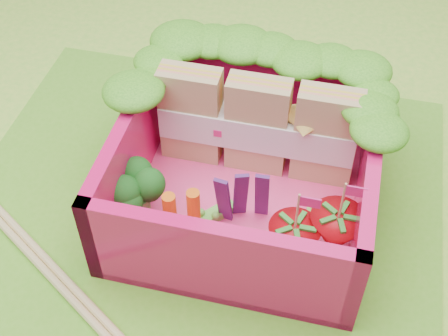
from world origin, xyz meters
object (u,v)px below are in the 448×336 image
object	(u,v)px
strawberry_right	(335,234)
chopsticks	(8,224)
broccoli	(137,192)
strawberry_left	(293,243)
sandwich_stack	(258,126)
bento_box	(247,169)

from	to	relation	value
strawberry_right	chopsticks	bearing A→B (deg)	-172.85
broccoli	chopsticks	bearing A→B (deg)	-163.47
broccoli	chopsticks	distance (m)	0.74
broccoli	strawberry_right	bearing A→B (deg)	0.63
strawberry_right	strawberry_left	bearing A→B (deg)	-153.63
strawberry_right	chopsticks	world-z (taller)	strawberry_right
sandwich_stack	strawberry_right	xyz separation A→B (m)	(0.49, -0.51, -0.15)
strawberry_left	strawberry_right	xyz separation A→B (m)	(0.19, 0.10, 0.01)
strawberry_right	chopsticks	size ratio (longest dim) A/B	0.27
sandwich_stack	broccoli	xyz separation A→B (m)	(-0.52, -0.52, -0.10)
bento_box	sandwich_stack	distance (m)	0.27
bento_box	sandwich_stack	bearing A→B (deg)	88.74
broccoli	strawberry_left	bearing A→B (deg)	-5.87
sandwich_stack	chopsticks	bearing A→B (deg)	-148.83
bento_box	strawberry_left	size ratio (longest dim) A/B	2.63
bento_box	strawberry_left	bearing A→B (deg)	-48.22
strawberry_left	chopsticks	world-z (taller)	strawberry_left
bento_box	broccoli	xyz separation A→B (m)	(-0.51, -0.26, -0.03)
strawberry_left	chopsticks	size ratio (longest dim) A/B	0.26
chopsticks	sandwich_stack	bearing A→B (deg)	31.17
chopsticks	strawberry_left	bearing A→B (deg)	4.45
sandwich_stack	broccoli	size ratio (longest dim) A/B	3.10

